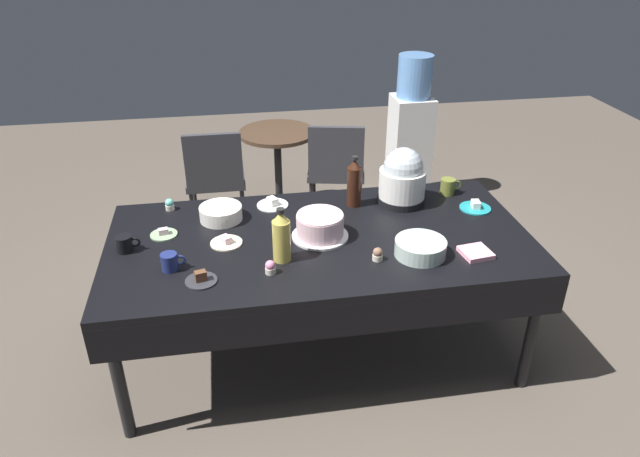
% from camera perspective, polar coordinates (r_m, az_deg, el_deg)
% --- Properties ---
extents(ground, '(9.00, 9.00, 0.00)m').
position_cam_1_polar(ground, '(3.47, -0.00, -11.64)').
color(ground, brown).
extents(potluck_table, '(2.20, 1.10, 0.75)m').
position_cam_1_polar(potluck_table, '(3.06, -0.00, -1.83)').
color(potluck_table, black).
rests_on(potluck_table, ground).
extents(frosted_layer_cake, '(0.30, 0.30, 0.13)m').
position_cam_1_polar(frosted_layer_cake, '(3.00, 0.01, 0.23)').
color(frosted_layer_cake, silver).
rests_on(frosted_layer_cake, potluck_table).
extents(slow_cooker, '(0.28, 0.28, 0.33)m').
position_cam_1_polar(slow_cooker, '(3.36, 8.11, 4.93)').
color(slow_cooker, black).
rests_on(slow_cooker, potluck_table).
extents(glass_salad_bowl, '(0.25, 0.25, 0.08)m').
position_cam_1_polar(glass_salad_bowl, '(2.90, 9.84, -1.89)').
color(glass_salad_bowl, '#B2C6BC').
rests_on(glass_salad_bowl, potluck_table).
extents(ceramic_snack_bowl, '(0.23, 0.23, 0.08)m').
position_cam_1_polar(ceramic_snack_bowl, '(3.23, -9.72, 1.51)').
color(ceramic_snack_bowl, silver).
rests_on(ceramic_snack_bowl, potluck_table).
extents(dessert_plate_teal, '(0.18, 0.18, 0.05)m').
position_cam_1_polar(dessert_plate_teal, '(3.43, 15.02, 2.06)').
color(dessert_plate_teal, teal).
rests_on(dessert_plate_teal, potluck_table).
extents(dessert_plate_sage, '(0.14, 0.14, 0.04)m').
position_cam_1_polar(dessert_plate_sage, '(3.15, -15.11, -0.50)').
color(dessert_plate_sage, '#8CA87F').
rests_on(dessert_plate_sage, potluck_table).
extents(dessert_plate_cream, '(0.16, 0.16, 0.04)m').
position_cam_1_polar(dessert_plate_cream, '(3.00, -9.20, -1.31)').
color(dessert_plate_cream, beige).
rests_on(dessert_plate_cream, potluck_table).
extents(dessert_plate_charcoal, '(0.15, 0.15, 0.05)m').
position_cam_1_polar(dessert_plate_charcoal, '(2.73, -11.61, -4.90)').
color(dessert_plate_charcoal, '#2D2D33').
rests_on(dessert_plate_charcoal, potluck_table).
extents(dessert_plate_white, '(0.18, 0.18, 0.05)m').
position_cam_1_polar(dessert_plate_white, '(3.35, -4.69, 2.43)').
color(dessert_plate_white, white).
rests_on(dessert_plate_white, potluck_table).
extents(cupcake_vanilla, '(0.05, 0.05, 0.07)m').
position_cam_1_polar(cupcake_vanilla, '(2.73, -4.90, -3.83)').
color(cupcake_vanilla, beige).
rests_on(cupcake_vanilla, potluck_table).
extents(cupcake_lemon, '(0.05, 0.05, 0.07)m').
position_cam_1_polar(cupcake_lemon, '(3.40, -14.57, 2.28)').
color(cupcake_lemon, beige).
rests_on(cupcake_lemon, potluck_table).
extents(cupcake_cocoa, '(0.05, 0.05, 0.07)m').
position_cam_1_polar(cupcake_cocoa, '(2.83, 5.68, -2.54)').
color(cupcake_cocoa, beige).
rests_on(cupcake_cocoa, potluck_table).
extents(soda_bottle_ginger_ale, '(0.09, 0.09, 0.28)m').
position_cam_1_polar(soda_bottle_ginger_ale, '(2.78, -3.81, -0.81)').
color(soda_bottle_ginger_ale, gold).
rests_on(soda_bottle_ginger_ale, potluck_table).
extents(soda_bottle_cola, '(0.08, 0.08, 0.30)m').
position_cam_1_polar(soda_bottle_cola, '(3.30, 3.38, 4.49)').
color(soda_bottle_cola, '#33190F').
rests_on(soda_bottle_cola, potluck_table).
extents(coffee_mug_black, '(0.12, 0.08, 0.08)m').
position_cam_1_polar(coffee_mug_black, '(3.05, -18.63, -1.43)').
color(coffee_mug_black, black).
rests_on(coffee_mug_black, potluck_table).
extents(coffee_mug_navy, '(0.12, 0.08, 0.09)m').
position_cam_1_polar(coffee_mug_navy, '(2.83, -14.52, -3.19)').
color(coffee_mug_navy, navy).
rests_on(coffee_mug_navy, potluck_table).
extents(coffee_mug_olive, '(0.13, 0.09, 0.10)m').
position_cam_1_polar(coffee_mug_olive, '(3.55, 12.49, 4.06)').
color(coffee_mug_olive, olive).
rests_on(coffee_mug_olive, potluck_table).
extents(paper_napkin_stack, '(0.16, 0.16, 0.02)m').
position_cam_1_polar(paper_napkin_stack, '(2.97, 15.06, -2.30)').
color(paper_napkin_stack, pink).
rests_on(paper_napkin_stack, potluck_table).
extents(maroon_chair_left, '(0.44, 0.44, 0.85)m').
position_cam_1_polar(maroon_chair_left, '(4.48, -10.27, 5.33)').
color(maroon_chair_left, '#333338').
rests_on(maroon_chair_left, ground).
extents(maroon_chair_right, '(0.52, 0.52, 0.85)m').
position_cam_1_polar(maroon_chair_right, '(4.56, 1.60, 6.21)').
color(maroon_chair_right, '#333338').
rests_on(maroon_chair_right, ground).
extents(round_cafe_table, '(0.60, 0.60, 0.72)m').
position_cam_1_polar(round_cafe_table, '(4.70, -4.17, 6.97)').
color(round_cafe_table, '#473323').
rests_on(round_cafe_table, ground).
extents(water_cooler, '(0.32, 0.32, 1.24)m').
position_cam_1_polar(water_cooler, '(5.01, 8.87, 9.22)').
color(water_cooler, silver).
rests_on(water_cooler, ground).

